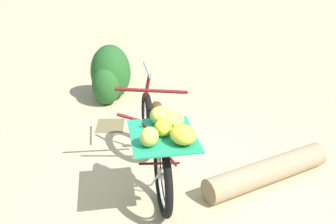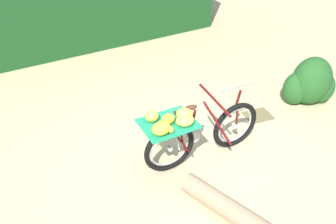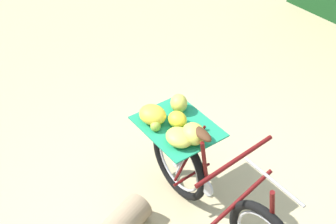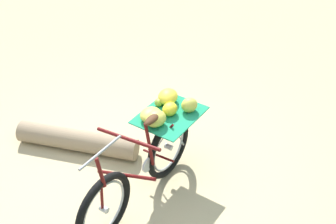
% 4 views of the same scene
% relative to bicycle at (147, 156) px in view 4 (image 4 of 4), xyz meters
% --- Properties ---
extents(ground_plane, '(60.00, 60.00, 0.00)m').
position_rel_bicycle_xyz_m(ground_plane, '(-0.06, -0.18, -0.51)').
color(ground_plane, '#C6B284').
extents(bicycle, '(1.80, 0.76, 1.03)m').
position_rel_bicycle_xyz_m(bicycle, '(0.00, 0.00, 0.00)').
color(bicycle, black).
rests_on(bicycle, ground_plane).
extents(fallen_log, '(0.89, 1.40, 0.25)m').
position_rel_bicycle_xyz_m(fallen_log, '(0.04, -1.10, -0.38)').
color(fallen_log, '#9E8466').
rests_on(fallen_log, ground_plane).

